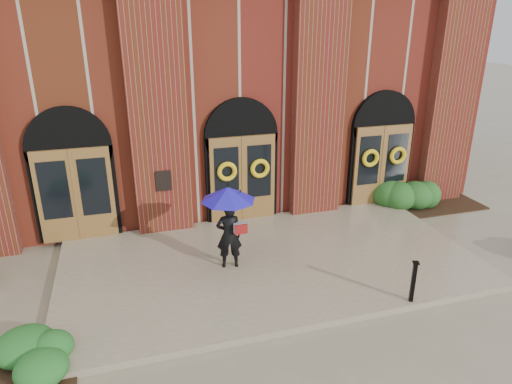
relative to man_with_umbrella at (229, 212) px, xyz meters
name	(u,v)px	position (x,y,z in m)	size (l,w,h in m)	color
ground	(272,268)	(1.03, -0.15, -1.56)	(90.00, 90.00, 0.00)	gray
landing	(270,262)	(1.03, 0.00, -1.49)	(10.00, 5.30, 0.15)	tan
church_building	(201,78)	(1.03, 8.63, 1.94)	(16.20, 12.53, 7.00)	#5F1A14
man_with_umbrella	(229,212)	(0.00, 0.00, 0.00)	(1.44, 1.44, 2.02)	black
metal_post	(413,281)	(3.31, -2.50, -0.92)	(0.16, 0.16, 0.93)	black
hedge_wall_right	(430,195)	(7.08, 2.05, -1.15)	(3.21, 1.28, 0.82)	#21511C
hedge_front_left	(31,356)	(-4.07, -2.15, -1.32)	(1.39, 1.19, 0.49)	#1E591F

